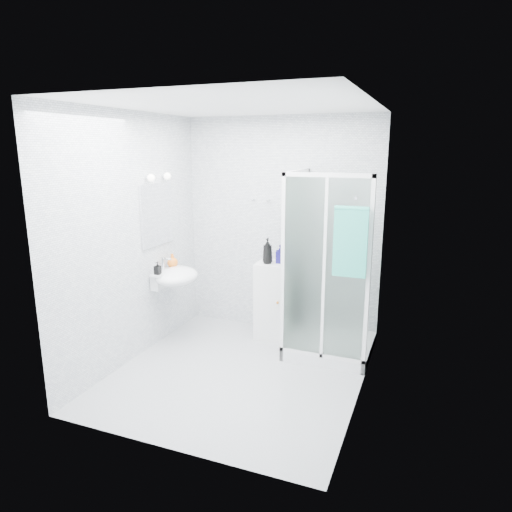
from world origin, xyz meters
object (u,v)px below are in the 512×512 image
at_px(soap_dispenser_black, 158,268).
at_px(shampoo_bottle_b, 280,254).
at_px(shampoo_bottle_a, 268,251).
at_px(soap_dispenser_orange, 173,260).
at_px(storage_cabinet, 273,300).
at_px(wall_basin, 175,277).
at_px(hand_towel, 350,240).
at_px(shower_enclosure, 322,315).

bearing_deg(soap_dispenser_black, shampoo_bottle_b, 33.37).
bearing_deg(shampoo_bottle_a, shampoo_bottle_b, 30.92).
bearing_deg(soap_dispenser_black, soap_dispenser_orange, 92.25).
bearing_deg(soap_dispenser_orange, storage_cabinet, 20.50).
bearing_deg(wall_basin, shampoo_bottle_a, 28.17).
bearing_deg(hand_towel, storage_cabinet, 146.91).
xyz_separation_m(wall_basin, soap_dispenser_black, (-0.10, -0.19, 0.14)).
height_order(hand_towel, soap_dispenser_black, hand_towel).
distance_m(shower_enclosure, wall_basin, 1.72).
height_order(wall_basin, storage_cabinet, wall_basin).
xyz_separation_m(hand_towel, soap_dispenser_orange, (-2.10, 0.23, -0.44)).
distance_m(storage_cabinet, shampoo_bottle_a, 0.61).
bearing_deg(storage_cabinet, soap_dispenser_orange, -161.24).
relative_size(storage_cabinet, soap_dispenser_black, 6.52).
bearing_deg(shampoo_bottle_a, soap_dispenser_orange, -161.12).
bearing_deg(hand_towel, shower_enclosure, 129.56).
height_order(hand_towel, soap_dispenser_orange, hand_towel).
bearing_deg(storage_cabinet, shower_enclosure, -22.03).
relative_size(shampoo_bottle_a, soap_dispenser_orange, 1.86).
xyz_separation_m(wall_basin, hand_towel, (1.99, -0.09, 0.58)).
height_order(shampoo_bottle_b, soap_dispenser_orange, shampoo_bottle_b).
height_order(storage_cabinet, shampoo_bottle_b, shampoo_bottle_b).
distance_m(wall_basin, hand_towel, 2.07).
distance_m(shampoo_bottle_a, soap_dispenser_orange, 1.12).
relative_size(storage_cabinet, hand_towel, 1.35).
distance_m(shampoo_bottle_b, soap_dispenser_orange, 1.26).
distance_m(shower_enclosure, hand_towel, 1.07).
distance_m(wall_basin, storage_cabinet, 1.19).
distance_m(shampoo_bottle_a, soap_dispenser_black, 1.26).
bearing_deg(soap_dispenser_black, shampoo_bottle_a, 33.67).
bearing_deg(shower_enclosure, wall_basin, -169.19).
xyz_separation_m(hand_towel, soap_dispenser_black, (-2.09, -0.10, -0.45)).
xyz_separation_m(hand_towel, shampoo_bottle_b, (-0.92, 0.67, -0.35)).
bearing_deg(soap_dispenser_orange, wall_basin, -51.64).
distance_m(shower_enclosure, shampoo_bottle_b, 0.86).
distance_m(wall_basin, soap_dispenser_black, 0.25).
bearing_deg(shampoo_bottle_a, soap_dispenser_black, -146.33).
bearing_deg(shampoo_bottle_b, wall_basin, -151.50).
bearing_deg(shampoo_bottle_b, hand_towel, -36.02).
distance_m(hand_towel, shampoo_bottle_b, 1.19).
distance_m(shampoo_bottle_b, soap_dispenser_black, 1.40).
relative_size(shower_enclosure, soap_dispenser_black, 14.17).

